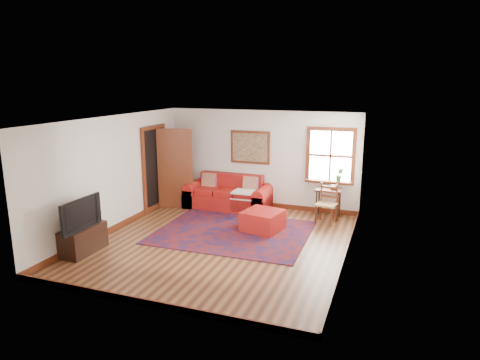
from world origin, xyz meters
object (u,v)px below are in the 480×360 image
at_px(red_leather_sofa, 228,197).
at_px(red_ottoman, 263,221).
at_px(media_cabinet, 83,239).
at_px(ladder_back_chair, 327,202).
at_px(side_table, 329,194).

height_order(red_leather_sofa, red_ottoman, red_leather_sofa).
height_order(red_leather_sofa, media_cabinet, red_leather_sofa).
bearing_deg(red_leather_sofa, red_ottoman, -45.20).
bearing_deg(ladder_back_chair, side_table, 94.08).
height_order(side_table, ladder_back_chair, ladder_back_chair).
xyz_separation_m(side_table, ladder_back_chair, (0.03, -0.38, -0.10)).
height_order(red_leather_sofa, ladder_back_chair, ladder_back_chair).
distance_m(side_table, media_cabinet, 5.54).
relative_size(red_leather_sofa, ladder_back_chair, 2.38).
height_order(side_table, media_cabinet, side_table).
bearing_deg(red_leather_sofa, side_table, 0.70).
bearing_deg(side_table, red_ottoman, -131.04).
distance_m(red_leather_sofa, ladder_back_chair, 2.61).
relative_size(ladder_back_chair, media_cabinet, 0.97).
xyz_separation_m(red_leather_sofa, red_ottoman, (1.35, -1.36, -0.06)).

